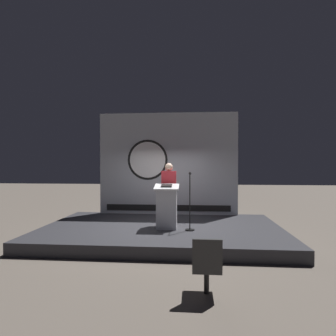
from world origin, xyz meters
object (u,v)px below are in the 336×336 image
object	(u,v)px
podium	(167,207)
speaker_person	(169,193)
audience_chair_left	(207,263)
microphone_stand	(190,209)

from	to	relation	value
podium	speaker_person	xyz separation A→B (m)	(0.02, 0.48, 0.31)
speaker_person	audience_chair_left	xyz separation A→B (m)	(0.87, -3.59, -0.68)
podium	audience_chair_left	distance (m)	3.26
podium	microphone_stand	bearing A→B (deg)	-9.16
podium	audience_chair_left	world-z (taller)	podium
microphone_stand	speaker_person	bearing A→B (deg)	135.50
speaker_person	microphone_stand	world-z (taller)	speaker_person
podium	microphone_stand	xyz separation A→B (m)	(0.61, -0.10, -0.05)
microphone_stand	podium	bearing A→B (deg)	170.84
microphone_stand	audience_chair_left	bearing A→B (deg)	-84.57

